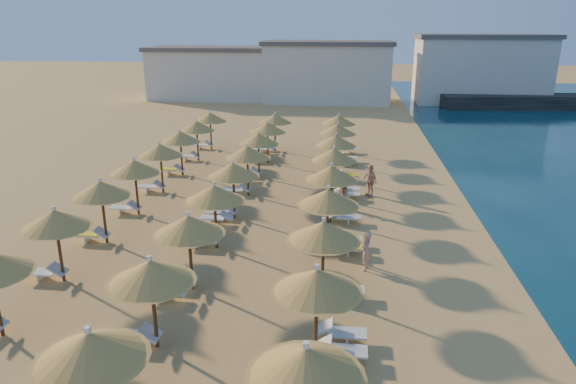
# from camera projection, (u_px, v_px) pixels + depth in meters

# --- Properties ---
(ground) EXTENTS (220.00, 220.00, 0.00)m
(ground) POSITION_uv_depth(u_px,v_px,m) (265.00, 249.00, 22.08)
(ground) COLOR tan
(ground) RESTS_ON ground
(jetty) EXTENTS (30.25, 6.90, 1.50)m
(jetty) POSITION_uv_depth(u_px,v_px,m) (573.00, 102.00, 58.85)
(jetty) COLOR black
(jetty) RESTS_ON ground
(hotel_blocks) EXTENTS (48.95, 9.84, 8.10)m
(hotel_blocks) POSITION_uv_depth(u_px,v_px,m) (347.00, 71.00, 63.63)
(hotel_blocks) COLOR beige
(hotel_blocks) RESTS_ON ground
(parasol_row_east) EXTENTS (2.60, 35.00, 2.99)m
(parasol_row_east) POSITION_uv_depth(u_px,v_px,m) (330.00, 185.00, 22.60)
(parasol_row_east) COLOR brown
(parasol_row_east) RESTS_ON ground
(parasol_row_west) EXTENTS (2.60, 35.00, 2.99)m
(parasol_row_west) POSITION_uv_depth(u_px,v_px,m) (224.00, 182.00, 23.13)
(parasol_row_west) COLOR brown
(parasol_row_west) RESTS_ON ground
(parasol_row_inland) EXTENTS (2.60, 27.80, 2.99)m
(parasol_row_inland) POSITION_uv_depth(u_px,v_px,m) (148.00, 159.00, 27.08)
(parasol_row_inland) COLOR brown
(parasol_row_inland) RESTS_ON ground
(loungers) EXTENTS (12.72, 33.01, 0.66)m
(loungers) POSITION_uv_depth(u_px,v_px,m) (242.00, 221.00, 24.27)
(loungers) COLOR white
(loungers) RESTS_ON ground
(beachgoer_b) EXTENTS (0.86, 0.95, 1.58)m
(beachgoer_b) POSITION_uv_depth(u_px,v_px,m) (342.00, 195.00, 26.52)
(beachgoer_b) COLOR tan
(beachgoer_b) RESTS_ON ground
(beachgoer_c) EXTENTS (0.98, 1.11, 1.80)m
(beachgoer_c) POSITION_uv_depth(u_px,v_px,m) (370.00, 180.00, 28.64)
(beachgoer_c) COLOR tan
(beachgoer_c) RESTS_ON ground
(beachgoer_a) EXTENTS (0.47, 0.62, 1.55)m
(beachgoer_a) POSITION_uv_depth(u_px,v_px,m) (366.00, 252.00, 19.98)
(beachgoer_a) COLOR tan
(beachgoer_a) RESTS_ON ground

